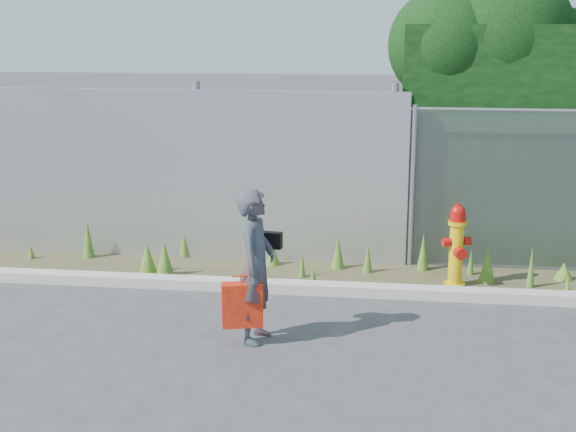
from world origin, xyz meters
The scene contains 8 objects.
ground centered at (0.00, 0.00, 0.00)m, with size 80.00×80.00×0.00m, color #3C3D3F.
curb centered at (0.00, 1.80, 0.06)m, with size 16.00×0.22×0.12m, color #ADA99D.
weed_strip centered at (-0.59, 2.49, 0.14)m, with size 16.00×1.32×0.55m.
corrugated_fence centered at (-3.25, 3.01, 1.10)m, with size 8.50×0.21×2.30m.
fire_hydrant centered at (1.56, 2.22, 0.49)m, with size 0.34×0.30×1.01m.
woman centered at (-0.48, 0.36, 0.76)m, with size 0.55×0.36×1.51m, color #106168.
red_tote_bag centered at (-0.58, 0.21, 0.41)m, with size 0.39×0.14×0.51m.
black_shoulder_bag centered at (-0.37, 0.61, 0.95)m, with size 0.22×0.09×0.16m.
Camera 1 is at (0.78, -6.89, 3.04)m, focal length 50.00 mm.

